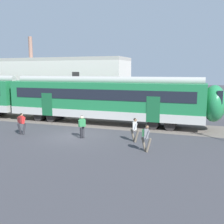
{
  "coord_description": "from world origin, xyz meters",
  "views": [
    {
      "loc": [
        8.8,
        -16.93,
        4.81
      ],
      "look_at": [
        2.03,
        2.4,
        1.6
      ],
      "focal_mm": 42.0,
      "sensor_mm": 36.0,
      "label": 1
    }
  ],
  "objects_px": {
    "pedestrian_red": "(21,122)",
    "pedestrian_grey": "(146,136)",
    "commuter_train": "(25,96)",
    "pedestrian_white": "(135,128)",
    "pedestrian_green": "(82,125)"
  },
  "relations": [
    {
      "from": "commuter_train",
      "to": "pedestrian_grey",
      "type": "xyz_separation_m",
      "value": [
        14.11,
        -7.2,
        -1.26
      ]
    },
    {
      "from": "commuter_train",
      "to": "pedestrian_red",
      "type": "xyz_separation_m",
      "value": [
        4.24,
        -6.07,
        -1.26
      ]
    },
    {
      "from": "pedestrian_white",
      "to": "pedestrian_grey",
      "type": "bearing_deg",
      "value": -58.53
    },
    {
      "from": "pedestrian_white",
      "to": "pedestrian_grey",
      "type": "distance_m",
      "value": 2.25
    },
    {
      "from": "pedestrian_green",
      "to": "pedestrian_grey",
      "type": "relative_size",
      "value": 1.0
    },
    {
      "from": "pedestrian_red",
      "to": "pedestrian_grey",
      "type": "relative_size",
      "value": 1.0
    },
    {
      "from": "commuter_train",
      "to": "pedestrian_red",
      "type": "relative_size",
      "value": 22.83
    },
    {
      "from": "pedestrian_white",
      "to": "pedestrian_red",
      "type": "bearing_deg",
      "value": -174.79
    },
    {
      "from": "pedestrian_green",
      "to": "pedestrian_white",
      "type": "relative_size",
      "value": 1.0
    },
    {
      "from": "pedestrian_red",
      "to": "commuter_train",
      "type": "bearing_deg",
      "value": 124.91
    },
    {
      "from": "pedestrian_red",
      "to": "pedestrian_white",
      "type": "distance_m",
      "value": 8.73
    },
    {
      "from": "commuter_train",
      "to": "pedestrian_grey",
      "type": "distance_m",
      "value": 15.89
    },
    {
      "from": "commuter_train",
      "to": "pedestrian_red",
      "type": "bearing_deg",
      "value": -55.09
    },
    {
      "from": "pedestrian_red",
      "to": "pedestrian_grey",
      "type": "distance_m",
      "value": 9.94
    },
    {
      "from": "commuter_train",
      "to": "pedestrian_white",
      "type": "height_order",
      "value": "commuter_train"
    }
  ]
}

